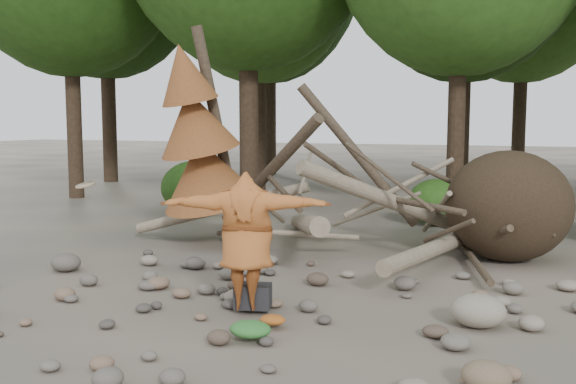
% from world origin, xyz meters
% --- Properties ---
extents(ground, '(120.00, 120.00, 0.00)m').
position_xyz_m(ground, '(0.00, 0.00, 0.00)').
color(ground, '#514C44').
rests_on(ground, ground).
extents(deadfall_pile, '(8.55, 5.24, 3.30)m').
position_xyz_m(deadfall_pile, '(2.02, 4.24, 0.95)').
color(deadfall_pile, '#332619').
rests_on(deadfall_pile, ground).
extents(dead_conifer, '(2.06, 2.16, 4.35)m').
position_xyz_m(dead_conifer, '(-3.12, 3.37, 2.11)').
color(dead_conifer, '#4C3F30').
rests_on(dead_conifer, ground).
extents(bush_left, '(1.80, 1.80, 1.44)m').
position_xyz_m(bush_left, '(-5.50, 7.20, 0.72)').
color(bush_left, '#224612').
rests_on(bush_left, ground).
extents(bush_mid, '(1.40, 1.40, 1.12)m').
position_xyz_m(bush_mid, '(0.80, 7.80, 0.56)').
color(bush_mid, '#2D5919').
rests_on(bush_mid, ground).
extents(frisbee_thrower, '(3.59, 1.20, 1.78)m').
position_xyz_m(frisbee_thrower, '(-0.30, -0.33, 0.97)').
color(frisbee_thrower, '#AD5C27').
rests_on(frisbee_thrower, ground).
extents(backpack, '(0.53, 0.43, 0.31)m').
position_xyz_m(backpack, '(-0.27, -0.21, 0.16)').
color(backpack, black).
rests_on(backpack, ground).
extents(cloth_green, '(0.48, 0.40, 0.18)m').
position_xyz_m(cloth_green, '(0.19, -1.23, 0.09)').
color(cloth_green, '#2F6F2C').
rests_on(cloth_green, ground).
extents(cloth_orange, '(0.32, 0.26, 0.12)m').
position_xyz_m(cloth_orange, '(0.24, -0.72, 0.06)').
color(cloth_orange, '#A0521B').
rests_on(cloth_orange, ground).
extents(boulder_front_right, '(0.47, 0.42, 0.28)m').
position_xyz_m(boulder_front_right, '(2.79, -1.60, 0.14)').
color(boulder_front_right, '#78634B').
rests_on(boulder_front_right, ground).
extents(boulder_mid_right, '(0.67, 0.60, 0.40)m').
position_xyz_m(boulder_mid_right, '(2.52, 0.28, 0.20)').
color(boulder_mid_right, gray).
rests_on(boulder_mid_right, ground).
extents(boulder_mid_left, '(0.51, 0.46, 0.30)m').
position_xyz_m(boulder_mid_left, '(-4.13, 0.68, 0.15)').
color(boulder_mid_left, '#5D564F').
rests_on(boulder_mid_left, ground).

